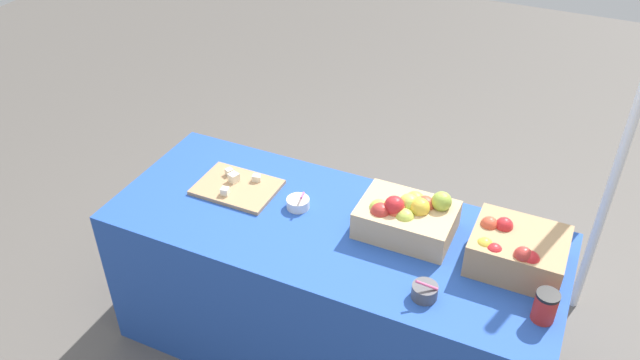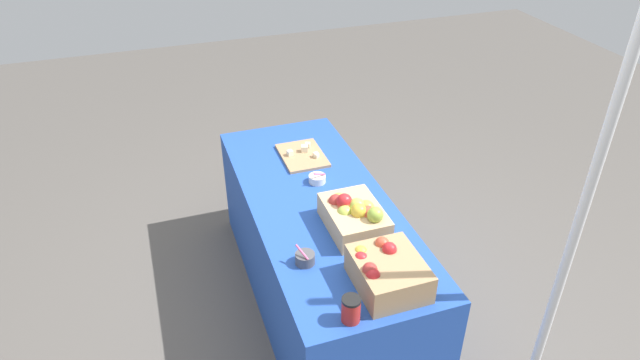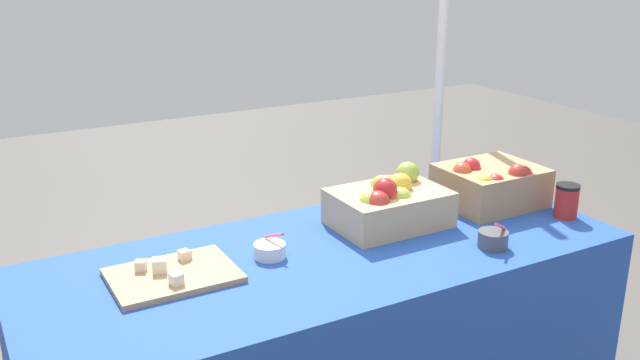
{
  "view_description": "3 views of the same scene",
  "coord_description": "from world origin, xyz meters",
  "px_view_note": "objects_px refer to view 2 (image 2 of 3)",
  "views": [
    {
      "loc": [
        0.81,
        -1.87,
        2.43
      ],
      "look_at": [
        -0.05,
        -0.02,
        0.97
      ],
      "focal_mm": 35.87,
      "sensor_mm": 36.0,
      "label": 1
    },
    {
      "loc": [
        2.39,
        -0.81,
        2.51
      ],
      "look_at": [
        0.02,
        -0.0,
        0.89
      ],
      "focal_mm": 31.25,
      "sensor_mm": 36.0,
      "label": 2
    },
    {
      "loc": [
        -1.01,
        -1.73,
        1.64
      ],
      "look_at": [
        -0.04,
        -0.02,
        0.99
      ],
      "focal_mm": 39.15,
      "sensor_mm": 36.0,
      "label": 3
    }
  ],
  "objects_px": {
    "coffee_cup": "(351,309)",
    "apple_crate_left": "(387,272)",
    "cutting_board_front": "(303,155)",
    "sample_bowl_mid": "(305,258)",
    "apple_crate_middle": "(354,215)",
    "tent_pole": "(572,243)",
    "sample_bowl_near": "(317,179)"
  },
  "relations": [
    {
      "from": "apple_crate_middle",
      "to": "cutting_board_front",
      "type": "height_order",
      "value": "apple_crate_middle"
    },
    {
      "from": "cutting_board_front",
      "to": "sample_bowl_near",
      "type": "xyz_separation_m",
      "value": [
        0.31,
        -0.01,
        0.01
      ]
    },
    {
      "from": "tent_pole",
      "to": "cutting_board_front",
      "type": "bearing_deg",
      "value": -154.9
    },
    {
      "from": "sample_bowl_near",
      "to": "sample_bowl_mid",
      "type": "bearing_deg",
      "value": -23.33
    },
    {
      "from": "sample_bowl_near",
      "to": "coffee_cup",
      "type": "bearing_deg",
      "value": -11.08
    },
    {
      "from": "cutting_board_front",
      "to": "sample_bowl_mid",
      "type": "relative_size",
      "value": 3.48
    },
    {
      "from": "apple_crate_left",
      "to": "tent_pole",
      "type": "bearing_deg",
      "value": 66.59
    },
    {
      "from": "cutting_board_front",
      "to": "sample_bowl_mid",
      "type": "distance_m",
      "value": 1.0
    },
    {
      "from": "apple_crate_left",
      "to": "sample_bowl_mid",
      "type": "bearing_deg",
      "value": -130.63
    },
    {
      "from": "sample_bowl_mid",
      "to": "coffee_cup",
      "type": "height_order",
      "value": "coffee_cup"
    },
    {
      "from": "tent_pole",
      "to": "sample_bowl_near",
      "type": "bearing_deg",
      "value": -149.35
    },
    {
      "from": "sample_bowl_mid",
      "to": "apple_crate_middle",
      "type": "bearing_deg",
      "value": 119.42
    },
    {
      "from": "sample_bowl_mid",
      "to": "coffee_cup",
      "type": "distance_m",
      "value": 0.41
    },
    {
      "from": "cutting_board_front",
      "to": "tent_pole",
      "type": "height_order",
      "value": "tent_pole"
    },
    {
      "from": "apple_crate_middle",
      "to": "cutting_board_front",
      "type": "xyz_separation_m",
      "value": [
        -0.77,
        -0.03,
        -0.07
      ]
    },
    {
      "from": "apple_crate_middle",
      "to": "apple_crate_left",
      "type": "bearing_deg",
      "value": -2.33
    },
    {
      "from": "sample_bowl_mid",
      "to": "tent_pole",
      "type": "relative_size",
      "value": 0.05
    },
    {
      "from": "cutting_board_front",
      "to": "coffee_cup",
      "type": "bearing_deg",
      "value": -8.89
    },
    {
      "from": "sample_bowl_near",
      "to": "apple_crate_left",
      "type": "bearing_deg",
      "value": 1.4
    },
    {
      "from": "apple_crate_left",
      "to": "tent_pole",
      "type": "distance_m",
      "value": 0.79
    },
    {
      "from": "apple_crate_middle",
      "to": "coffee_cup",
      "type": "height_order",
      "value": "apple_crate_middle"
    },
    {
      "from": "sample_bowl_near",
      "to": "sample_bowl_mid",
      "type": "xyz_separation_m",
      "value": [
        0.65,
        -0.28,
        0.01
      ]
    },
    {
      "from": "coffee_cup",
      "to": "tent_pole",
      "type": "relative_size",
      "value": 0.06
    },
    {
      "from": "tent_pole",
      "to": "sample_bowl_mid",
      "type": "bearing_deg",
      "value": -119.33
    },
    {
      "from": "sample_bowl_near",
      "to": "coffee_cup",
      "type": "distance_m",
      "value": 1.07
    },
    {
      "from": "coffee_cup",
      "to": "sample_bowl_mid",
      "type": "bearing_deg",
      "value": -169.72
    },
    {
      "from": "apple_crate_left",
      "to": "coffee_cup",
      "type": "xyz_separation_m",
      "value": [
        0.15,
        -0.23,
        -0.02
      ]
    },
    {
      "from": "apple_crate_left",
      "to": "tent_pole",
      "type": "relative_size",
      "value": 0.17
    },
    {
      "from": "sample_bowl_near",
      "to": "tent_pole",
      "type": "distance_m",
      "value": 1.43
    },
    {
      "from": "coffee_cup",
      "to": "apple_crate_left",
      "type": "bearing_deg",
      "value": 122.51
    },
    {
      "from": "tent_pole",
      "to": "coffee_cup",
      "type": "bearing_deg",
      "value": -99.52
    },
    {
      "from": "sample_bowl_near",
      "to": "sample_bowl_mid",
      "type": "height_order",
      "value": "sample_bowl_mid"
    }
  ]
}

